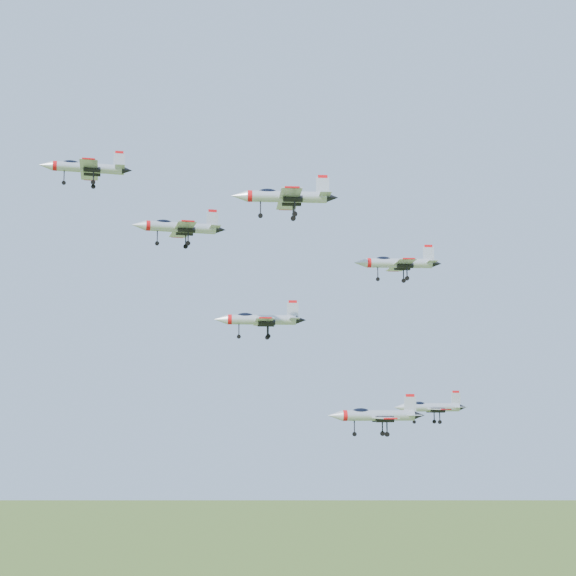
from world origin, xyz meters
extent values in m
cylinder|color=#B4B9C1|center=(-18.34, 12.26, 157.79)|extent=(9.80, 1.54, 1.41)
cone|color=#B4B9C1|center=(-24.21, 12.18, 157.79)|extent=(1.98, 1.44, 1.41)
cone|color=black|center=(-12.68, 12.33, 157.79)|extent=(1.54, 1.22, 1.20)
ellipsoid|color=black|center=(-20.73, 12.23, 158.32)|extent=(2.41, 1.05, 0.90)
cube|color=#B4B9C1|center=(-18.08, 9.21, 157.52)|extent=(2.56, 4.82, 0.15)
cube|color=#B4B9C1|center=(-18.16, 15.30, 157.52)|extent=(2.56, 4.82, 0.15)
cube|color=#B4B9C1|center=(-13.88, 12.31, 159.26)|extent=(1.63, 0.15, 2.28)
cube|color=red|center=(-13.88, 12.31, 160.46)|extent=(1.20, 0.17, 0.38)
cylinder|color=#B4B9C1|center=(-5.73, -1.54, 146.56)|extent=(9.15, 1.78, 1.31)
cone|color=#B4B9C1|center=(-11.18, -1.82, 146.56)|extent=(1.88, 1.41, 1.31)
cone|color=black|center=(-0.48, -1.27, 146.56)|extent=(1.47, 1.19, 1.12)
ellipsoid|color=black|center=(-7.95, -1.65, 147.06)|extent=(2.27, 1.06, 0.83)
cube|color=#B4B9C1|center=(-5.38, -4.36, 146.31)|extent=(2.55, 4.56, 0.14)
cube|color=#B4B9C1|center=(-5.67, 1.30, 146.31)|extent=(2.55, 4.56, 0.14)
cube|color=#B4B9C1|center=(-1.59, -1.33, 147.92)|extent=(1.52, 0.20, 2.12)
cube|color=red|center=(-1.59, -1.33, 149.04)|extent=(1.12, 0.20, 0.35)
cylinder|color=#B4B9C1|center=(5.74, -14.03, 148.15)|extent=(9.50, 2.66, 1.36)
cone|color=#B4B9C1|center=(0.15, -13.24, 148.15)|extent=(2.05, 1.61, 1.36)
cone|color=black|center=(11.12, -14.79, 148.15)|extent=(1.61, 1.35, 1.15)
ellipsoid|color=black|center=(3.47, -13.71, 148.66)|extent=(2.41, 1.29, 0.86)
cube|color=#B4B9C1|center=(5.54, -16.96, 147.89)|extent=(3.02, 4.89, 0.15)
cube|color=#B4B9C1|center=(6.36, -11.16, 147.89)|extent=(3.02, 4.89, 0.15)
cube|color=#B4B9C1|center=(9.98, -14.63, 149.56)|extent=(1.57, 0.34, 2.19)
cube|color=red|center=(9.98, -14.63, 150.71)|extent=(1.16, 0.31, 0.37)
cylinder|color=#B4B9C1|center=(7.11, 9.65, 135.82)|extent=(10.04, 2.70, 1.44)
cone|color=#B4B9C1|center=(1.19, 10.42, 135.82)|extent=(2.16, 1.68, 1.44)
cone|color=black|center=(12.80, 8.91, 135.82)|extent=(1.69, 1.41, 1.22)
ellipsoid|color=black|center=(4.70, 9.96, 136.36)|extent=(2.54, 1.34, 0.91)
cube|color=#B4B9C1|center=(6.93, 6.56, 135.54)|extent=(3.14, 5.15, 0.15)
cube|color=#B4B9C1|center=(7.72, 12.69, 135.54)|extent=(3.14, 5.15, 0.15)
cube|color=#B4B9C1|center=(11.60, 9.07, 137.31)|extent=(1.66, 0.34, 2.32)
cube|color=red|center=(11.60, 9.07, 138.52)|extent=(1.22, 0.31, 0.39)
cylinder|color=#B4B9C1|center=(19.79, -13.68, 140.72)|extent=(8.07, 2.30, 1.15)
cone|color=#B4B9C1|center=(15.05, -12.98, 140.72)|extent=(1.75, 1.37, 1.15)
cone|color=black|center=(24.36, -14.34, 140.72)|extent=(1.37, 1.15, 0.98)
ellipsoid|color=black|center=(17.86, -13.39, 141.16)|extent=(2.05, 1.10, 0.73)
cube|color=#B4B9C1|center=(19.61, -16.16, 140.50)|extent=(2.59, 4.16, 0.12)
cube|color=#B4B9C1|center=(20.33, -11.24, 140.50)|extent=(2.59, 4.16, 0.12)
cube|color=#B4B9C1|center=(23.39, -14.20, 141.92)|extent=(1.33, 0.30, 1.86)
cube|color=red|center=(23.39, -14.20, 142.89)|extent=(0.98, 0.26, 0.31)
cylinder|color=#B4B9C1|center=(19.62, -5.32, 122.28)|extent=(9.47, 2.08, 1.36)
cone|color=#B4B9C1|center=(14.00, -4.88, 122.28)|extent=(1.98, 1.50, 1.36)
cone|color=black|center=(25.03, -5.74, 122.28)|extent=(1.55, 1.26, 1.15)
ellipsoid|color=black|center=(17.33, -5.14, 122.79)|extent=(2.36, 1.15, 0.86)
cube|color=#B4B9C1|center=(19.60, -8.25, 122.02)|extent=(2.75, 4.76, 0.15)
cube|color=#B4B9C1|center=(20.05, -2.42, 122.02)|extent=(2.75, 4.76, 0.15)
cube|color=#B4B9C1|center=(23.88, -5.65, 123.69)|extent=(1.57, 0.25, 2.19)
cube|color=red|center=(23.88, -5.65, 124.84)|extent=(1.16, 0.23, 0.37)
cylinder|color=#B4B9C1|center=(34.11, 11.97, 123.12)|extent=(8.78, 1.30, 1.27)
cone|color=#B4B9C1|center=(28.84, 11.95, 123.12)|extent=(1.76, 1.28, 1.27)
cone|color=black|center=(39.18, 11.99, 123.12)|extent=(1.37, 1.08, 1.08)
ellipsoid|color=black|center=(31.96, 11.96, 123.60)|extent=(2.15, 0.92, 0.80)
cube|color=#B4B9C1|center=(34.31, 9.24, 122.88)|extent=(2.26, 4.30, 0.14)
cube|color=#B4B9C1|center=(34.29, 14.70, 122.88)|extent=(2.26, 4.30, 0.14)
cube|color=#B4B9C1|center=(38.11, 11.98, 124.44)|extent=(1.46, 0.12, 2.05)
cube|color=red|center=(38.11, 11.98, 125.51)|extent=(1.07, 0.14, 0.34)
camera|label=1|loc=(-13.80, -104.55, 124.26)|focal=50.00mm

